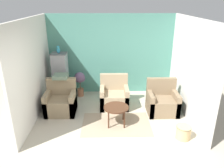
{
  "coord_description": "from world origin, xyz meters",
  "views": [
    {
      "loc": [
        -0.12,
        -3.77,
        3.03
      ],
      "look_at": [
        0.0,
        1.6,
        0.91
      ],
      "focal_mm": 35.0,
      "sensor_mm": 36.0,
      "label": 1
    }
  ],
  "objects_px": {
    "armchair_left": "(61,102)",
    "birdcage": "(61,77)",
    "parrot": "(58,50)",
    "armchair_right": "(162,102)",
    "wicker_basket": "(183,132)",
    "coffee_table": "(116,109)",
    "potted_plant": "(80,80)",
    "armchair_middle": "(114,97)"
  },
  "relations": [
    {
      "from": "armchair_right",
      "to": "wicker_basket",
      "type": "xyz_separation_m",
      "value": [
        0.2,
        -1.25,
        -0.14
      ]
    },
    {
      "from": "armchair_left",
      "to": "birdcage",
      "type": "bearing_deg",
      "value": 99.4
    },
    {
      "from": "potted_plant",
      "to": "armchair_right",
      "type": "bearing_deg",
      "value": -25.83
    },
    {
      "from": "armchair_middle",
      "to": "birdcage",
      "type": "distance_m",
      "value": 1.85
    },
    {
      "from": "coffee_table",
      "to": "potted_plant",
      "type": "relative_size",
      "value": 0.77
    },
    {
      "from": "parrot",
      "to": "potted_plant",
      "type": "xyz_separation_m",
      "value": [
        0.58,
        0.1,
        -1.03
      ]
    },
    {
      "from": "armchair_left",
      "to": "wicker_basket",
      "type": "distance_m",
      "value": 3.32
    },
    {
      "from": "coffee_table",
      "to": "potted_plant",
      "type": "height_order",
      "value": "potted_plant"
    },
    {
      "from": "birdcage",
      "to": "potted_plant",
      "type": "height_order",
      "value": "birdcage"
    },
    {
      "from": "parrot",
      "to": "potted_plant",
      "type": "bearing_deg",
      "value": 10.2
    },
    {
      "from": "birdcage",
      "to": "armchair_middle",
      "type": "bearing_deg",
      "value": -21.84
    },
    {
      "from": "potted_plant",
      "to": "wicker_basket",
      "type": "height_order",
      "value": "potted_plant"
    },
    {
      "from": "birdcage",
      "to": "wicker_basket",
      "type": "xyz_separation_m",
      "value": [
        3.21,
        -2.32,
        -0.55
      ]
    },
    {
      "from": "parrot",
      "to": "wicker_basket",
      "type": "bearing_deg",
      "value": -35.88
    },
    {
      "from": "birdcage",
      "to": "wicker_basket",
      "type": "height_order",
      "value": "birdcage"
    },
    {
      "from": "birdcage",
      "to": "parrot",
      "type": "height_order",
      "value": "parrot"
    },
    {
      "from": "armchair_left",
      "to": "parrot",
      "type": "relative_size",
      "value": 3.99
    },
    {
      "from": "armchair_middle",
      "to": "wicker_basket",
      "type": "distance_m",
      "value": 2.26
    },
    {
      "from": "armchair_right",
      "to": "birdcage",
      "type": "relative_size",
      "value": 0.64
    },
    {
      "from": "wicker_basket",
      "to": "potted_plant",
      "type": "bearing_deg",
      "value": 137.35
    },
    {
      "from": "armchair_right",
      "to": "parrot",
      "type": "distance_m",
      "value": 3.43
    },
    {
      "from": "armchair_right",
      "to": "armchair_middle",
      "type": "relative_size",
      "value": 1.0
    },
    {
      "from": "birdcage",
      "to": "armchair_right",
      "type": "bearing_deg",
      "value": -19.59
    },
    {
      "from": "coffee_table",
      "to": "parrot",
      "type": "height_order",
      "value": "parrot"
    },
    {
      "from": "armchair_right",
      "to": "parrot",
      "type": "relative_size",
      "value": 3.99
    },
    {
      "from": "coffee_table",
      "to": "parrot",
      "type": "distance_m",
      "value": 2.63
    },
    {
      "from": "armchair_middle",
      "to": "birdcage",
      "type": "bearing_deg",
      "value": 158.16
    },
    {
      "from": "parrot",
      "to": "wicker_basket",
      "type": "distance_m",
      "value": 4.2
    },
    {
      "from": "coffee_table",
      "to": "potted_plant",
      "type": "xyz_separation_m",
      "value": [
        -1.11,
        1.78,
        0.1
      ]
    },
    {
      "from": "armchair_middle",
      "to": "birdcage",
      "type": "height_order",
      "value": "birdcage"
    },
    {
      "from": "parrot",
      "to": "armchair_middle",
      "type": "bearing_deg",
      "value": -21.9
    },
    {
      "from": "armchair_middle",
      "to": "potted_plant",
      "type": "relative_size",
      "value": 1.15
    },
    {
      "from": "armchair_left",
      "to": "armchair_right",
      "type": "xyz_separation_m",
      "value": [
        2.84,
        -0.07,
        0.0
      ]
    },
    {
      "from": "parrot",
      "to": "armchair_right",
      "type": "bearing_deg",
      "value": -19.63
    },
    {
      "from": "armchair_left",
      "to": "potted_plant",
      "type": "height_order",
      "value": "armchair_left"
    },
    {
      "from": "coffee_table",
      "to": "wicker_basket",
      "type": "bearing_deg",
      "value": -23.01
    },
    {
      "from": "coffee_table",
      "to": "parrot",
      "type": "xyz_separation_m",
      "value": [
        -1.69,
        1.67,
        1.13
      ]
    },
    {
      "from": "armchair_right",
      "to": "parrot",
      "type": "bearing_deg",
      "value": 160.37
    },
    {
      "from": "armchair_right",
      "to": "potted_plant",
      "type": "distance_m",
      "value": 2.71
    },
    {
      "from": "coffee_table",
      "to": "armchair_middle",
      "type": "bearing_deg",
      "value": 91.09
    },
    {
      "from": "armchair_right",
      "to": "wicker_basket",
      "type": "distance_m",
      "value": 1.27
    },
    {
      "from": "armchair_middle",
      "to": "parrot",
      "type": "relative_size",
      "value": 3.99
    }
  ]
}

